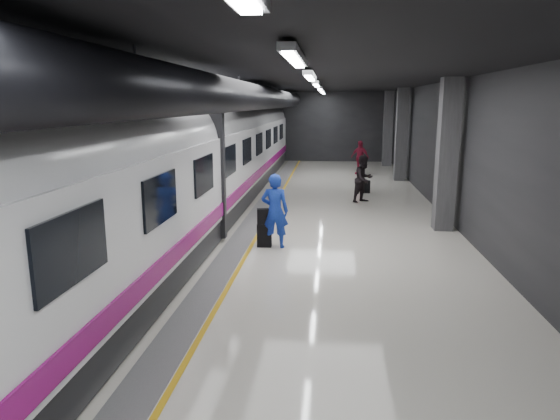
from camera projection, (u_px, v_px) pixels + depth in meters
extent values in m
plane|color=beige|center=(288.00, 243.00, 13.73)|extent=(40.00, 40.00, 0.00)
cube|color=black|center=(288.00, 74.00, 12.79)|extent=(10.00, 40.00, 0.02)
cube|color=#28282B|center=(314.00, 127.00, 32.71)|extent=(10.00, 0.02, 4.50)
cube|color=#28282B|center=(108.00, 159.00, 13.76)|extent=(0.02, 40.00, 4.50)
cube|color=#28282B|center=(482.00, 164.00, 12.76)|extent=(0.02, 40.00, 4.50)
cube|color=slate|center=(240.00, 241.00, 13.87)|extent=(0.65, 39.80, 0.01)
cube|color=gold|center=(254.00, 242.00, 13.83)|extent=(0.10, 39.80, 0.01)
cylinder|color=black|center=(239.00, 96.00, 13.03)|extent=(0.80, 38.00, 0.80)
cube|color=silver|center=(295.00, 56.00, 6.91)|extent=(0.22, 2.60, 0.10)
cube|color=silver|center=(310.00, 76.00, 11.78)|extent=(0.22, 2.60, 0.10)
cube|color=silver|center=(317.00, 84.00, 16.64)|extent=(0.22, 2.60, 0.10)
cube|color=silver|center=(320.00, 88.00, 21.50)|extent=(0.22, 2.60, 0.10)
cube|color=silver|center=(322.00, 91.00, 26.37)|extent=(0.22, 2.60, 0.10)
cube|color=silver|center=(324.00, 93.00, 30.26)|extent=(0.22, 2.60, 0.10)
cube|color=#515154|center=(447.00, 155.00, 14.75)|extent=(0.55, 0.55, 4.50)
cube|color=#515154|center=(401.00, 135.00, 24.48)|extent=(0.55, 0.55, 4.50)
cube|color=#515154|center=(388.00, 129.00, 30.32)|extent=(0.55, 0.55, 4.50)
cube|color=black|center=(173.00, 228.00, 13.98)|extent=(2.80, 38.00, 0.60)
cube|color=white|center=(170.00, 178.00, 13.69)|extent=(2.90, 38.00, 2.20)
cylinder|color=white|center=(169.00, 143.00, 13.49)|extent=(2.80, 38.00, 2.80)
cube|color=#890C68|center=(224.00, 208.00, 13.71)|extent=(0.04, 38.00, 0.35)
cube|color=black|center=(170.00, 169.00, 13.64)|extent=(3.05, 0.25, 3.80)
cube|color=black|center=(72.00, 248.00, 5.68)|extent=(0.05, 1.60, 0.85)
cube|color=black|center=(161.00, 199.00, 8.60)|extent=(0.05, 1.60, 0.85)
cube|color=black|center=(204.00, 175.00, 11.51)|extent=(0.05, 1.60, 0.85)
cube|color=black|center=(230.00, 160.00, 14.43)|extent=(0.05, 1.60, 0.85)
cube|color=black|center=(247.00, 151.00, 17.35)|extent=(0.05, 1.60, 0.85)
cube|color=black|center=(259.00, 144.00, 20.27)|extent=(0.05, 1.60, 0.85)
cube|color=black|center=(268.00, 139.00, 23.19)|extent=(0.05, 1.60, 0.85)
cube|color=black|center=(276.00, 135.00, 26.10)|extent=(0.05, 1.60, 0.85)
cube|color=black|center=(281.00, 132.00, 29.02)|extent=(0.05, 1.60, 0.85)
imported|color=#1B32CD|center=(275.00, 211.00, 13.12)|extent=(0.74, 0.51, 1.98)
cube|color=black|center=(264.00, 235.00, 13.32)|extent=(0.39, 0.26, 0.63)
cube|color=black|center=(263.00, 216.00, 13.20)|extent=(0.34, 0.23, 0.41)
imported|color=black|center=(364.00, 179.00, 19.20)|extent=(1.12, 1.11, 1.82)
imported|color=maroon|center=(360.00, 157.00, 26.84)|extent=(1.13, 0.95, 1.81)
cube|color=black|center=(366.00, 187.00, 21.34)|extent=(0.37, 0.24, 0.54)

